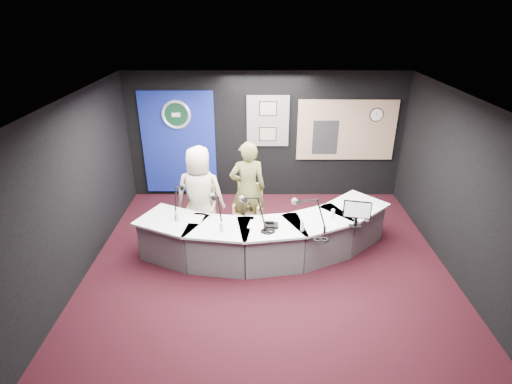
{
  "coord_description": "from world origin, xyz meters",
  "views": [
    {
      "loc": [
        -0.19,
        -5.39,
        4.04
      ],
      "look_at": [
        -0.2,
        0.8,
        1.1
      ],
      "focal_mm": 28.0,
      "sensor_mm": 36.0,
      "label": 1
    }
  ],
  "objects_px": {
    "armchair_right": "(248,208)",
    "person_woman": "(248,189)",
    "armchair_left": "(201,212)",
    "broadcast_desk": "(265,236)",
    "person_man": "(200,194)"
  },
  "relations": [
    {
      "from": "armchair_left",
      "to": "person_woman",
      "type": "relative_size",
      "value": 0.58
    },
    {
      "from": "armchair_left",
      "to": "broadcast_desk",
      "type": "bearing_deg",
      "value": -24.12
    },
    {
      "from": "armchair_left",
      "to": "person_woman",
      "type": "xyz_separation_m",
      "value": [
        0.87,
        0.18,
        0.38
      ]
    },
    {
      "from": "armchair_left",
      "to": "person_woman",
      "type": "distance_m",
      "value": 0.96
    },
    {
      "from": "armchair_right",
      "to": "person_woman",
      "type": "height_order",
      "value": "person_woman"
    },
    {
      "from": "armchair_left",
      "to": "person_man",
      "type": "height_order",
      "value": "person_man"
    },
    {
      "from": "person_man",
      "to": "person_woman",
      "type": "distance_m",
      "value": 0.89
    },
    {
      "from": "armchair_left",
      "to": "armchair_right",
      "type": "distance_m",
      "value": 0.89
    },
    {
      "from": "armchair_left",
      "to": "person_man",
      "type": "xyz_separation_m",
      "value": [
        0.0,
        0.0,
        0.36
      ]
    },
    {
      "from": "armchair_right",
      "to": "person_woman",
      "type": "xyz_separation_m",
      "value": [
        0.0,
        0.0,
        0.39
      ]
    },
    {
      "from": "person_man",
      "to": "person_woman",
      "type": "relative_size",
      "value": 0.98
    },
    {
      "from": "person_woman",
      "to": "person_man",
      "type": "bearing_deg",
      "value": 3.35
    },
    {
      "from": "armchair_right",
      "to": "person_man",
      "type": "bearing_deg",
      "value": -157.34
    },
    {
      "from": "broadcast_desk",
      "to": "person_man",
      "type": "height_order",
      "value": "person_man"
    },
    {
      "from": "person_man",
      "to": "broadcast_desk",
      "type": "bearing_deg",
      "value": 158.43
    }
  ]
}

